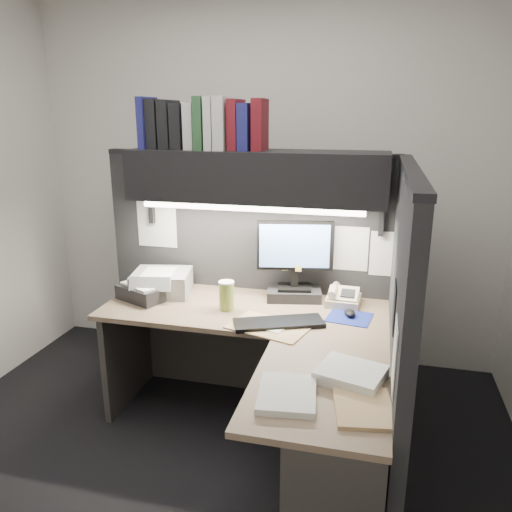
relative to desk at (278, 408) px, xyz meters
name	(u,v)px	position (x,y,z in m)	size (l,w,h in m)	color
floor	(200,469)	(-0.43, 0.00, -0.44)	(3.50, 3.50, 0.00)	black
wall_back	(264,184)	(-0.43, 1.50, 0.91)	(3.50, 0.04, 2.70)	silver
partition_back	(248,277)	(-0.40, 0.93, 0.36)	(1.90, 0.06, 1.60)	black
partition_right	(397,339)	(0.55, 0.18, 0.36)	(0.06, 1.50, 1.60)	black
desk	(278,408)	(0.00, 0.00, 0.00)	(1.70, 1.53, 0.73)	#7E6550
overhead_shelf	(256,176)	(-0.30, 0.75, 1.06)	(1.55, 0.34, 0.30)	black
task_light_tube	(250,208)	(-0.30, 0.61, 0.89)	(0.04, 0.04, 1.32)	white
monitor	(294,269)	(-0.06, 0.78, 0.49)	(0.46, 0.26, 0.50)	black
keyboard	(279,323)	(-0.07, 0.36, 0.30)	(0.50, 0.17, 0.02)	black
mousepad	(349,317)	(0.30, 0.56, 0.29)	(0.24, 0.22, 0.00)	navy
mouse	(350,313)	(0.30, 0.58, 0.31)	(0.06, 0.10, 0.04)	black
telephone	(343,298)	(0.25, 0.76, 0.33)	(0.20, 0.21, 0.08)	beige
coffee_cup	(227,296)	(-0.42, 0.51, 0.37)	(0.09, 0.09, 0.17)	#B4BF4C
printer	(162,282)	(-0.91, 0.69, 0.36)	(0.36, 0.31, 0.14)	#999C9F
notebook_stack	(146,291)	(-0.97, 0.57, 0.33)	(0.30, 0.25, 0.09)	black
open_folder	(269,327)	(-0.12, 0.32, 0.29)	(0.42, 0.28, 0.01)	tan
paper_stack_a	(351,374)	(0.35, -0.14, 0.31)	(0.28, 0.24, 0.05)	white
paper_stack_b	(287,394)	(0.11, -0.34, 0.30)	(0.24, 0.29, 0.03)	white
manila_stack	(364,408)	(0.42, -0.36, 0.30)	(0.23, 0.29, 0.02)	tan
binder_row	(203,125)	(-0.62, 0.75, 1.35)	(0.75, 0.26, 0.30)	navy
pinned_papers	(298,260)	(0.00, 0.56, 0.61)	(1.76, 1.31, 0.51)	white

